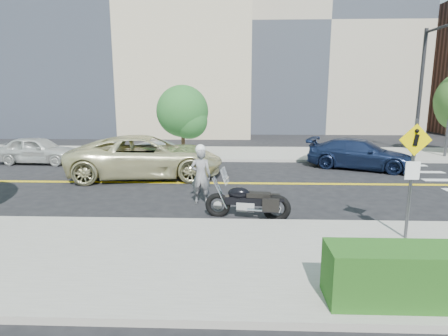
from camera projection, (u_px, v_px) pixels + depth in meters
ground_plane at (239, 183)px, 15.84m from camera, size 120.00×120.00×0.00m
sidewalk_near at (240, 258)px, 8.47m from camera, size 60.00×5.00×0.15m
sidewalk_far at (238, 153)px, 23.17m from camera, size 60.00×5.00×0.15m
building_mid at (315, 32)px, 39.06m from camera, size 18.00×14.00×20.00m
traffic_light at (430, 75)px, 19.54m from camera, size 0.28×4.50×7.00m
pedestrian_sign at (412, 168)px, 9.12m from camera, size 0.78×0.08×3.00m
motorcyclist at (201, 174)px, 12.79m from camera, size 0.72×0.49×2.06m
motorcycle at (248, 194)px, 11.31m from camera, size 2.60×1.11×1.53m
suv at (147, 156)px, 16.85m from camera, size 7.18×4.03×1.90m
parked_car_white at (38, 150)px, 20.19m from camera, size 4.40×1.96×1.47m
parked_car_silver at (161, 156)px, 18.59m from camera, size 4.38×2.53×1.37m
parked_car_blue at (360, 154)px, 18.77m from camera, size 5.55×4.01×1.49m
tree_far_a at (182, 111)px, 22.36m from camera, size 3.10×3.10×4.24m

